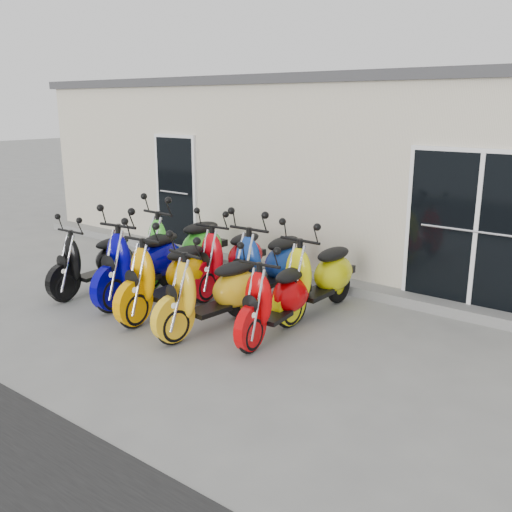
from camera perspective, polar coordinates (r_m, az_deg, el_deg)
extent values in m
plane|color=gray|center=(8.02, -2.64, -6.06)|extent=(80.00, 80.00, 0.00)
cube|color=beige|center=(11.99, 13.73, 8.44)|extent=(14.00, 6.00, 3.20)
cube|color=#3F3F42|center=(11.93, 14.24, 16.47)|extent=(14.20, 6.20, 0.16)
cube|color=gray|center=(9.53, 5.23, -2.18)|extent=(14.00, 0.40, 0.15)
cube|color=black|center=(11.38, -7.99, 6.66)|extent=(1.07, 0.08, 2.22)
cube|color=black|center=(8.34, 21.25, 2.77)|extent=(2.02, 0.08, 2.22)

